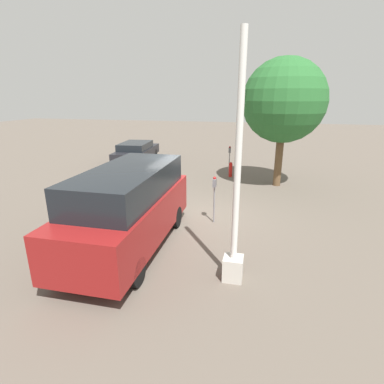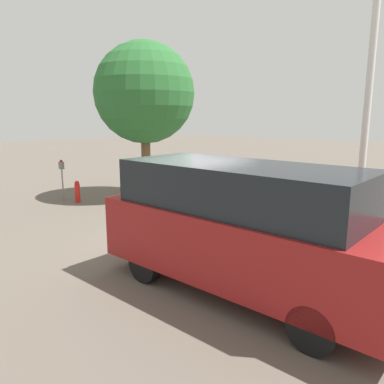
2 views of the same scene
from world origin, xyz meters
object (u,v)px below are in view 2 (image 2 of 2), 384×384
Objects in this scene: parking_meter_near at (214,193)px; lamp_post at (360,190)px; street_tree at (144,93)px; fire_hydrant at (77,192)px; parking_meter_far at (62,170)px; parked_van at (243,225)px.

lamp_post is at bearing 14.84° from parking_meter_near.
street_tree is 7.29× the size of fire_hydrant.
lamp_post is 0.93× the size of street_tree.
fire_hydrant is at bearing 10.56° from parking_meter_far.
fire_hydrant is (-1.07, -2.29, -3.41)m from street_tree.
parked_van reaches higher than parking_meter_far.
street_tree reaches higher than parking_meter_near.
lamp_post is 1.00× the size of parked_van.
parking_meter_near is 6.08m from fire_hydrant.
parked_van is (8.92, -1.66, 0.10)m from parking_meter_far.
parking_meter_far is at bearing -172.77° from lamp_post.
parking_meter_near is at bearing 1.26° from fire_hydrant.
parking_meter_far is at bearing -167.15° from fire_hydrant.
parking_meter_far is 0.28× the size of lamp_post.
parking_meter_far is 0.26× the size of street_tree.
lamp_post is 9.26m from fire_hydrant.
parking_meter_near is 2.94m from parked_van.
parking_meter_far is 1.00m from fire_hydrant.
parked_van is at bearing -12.81° from parking_meter_far.
fire_hydrant is (0.70, 0.16, -0.70)m from parking_meter_far.
street_tree is at bearing 171.54° from lamp_post.
parking_meter_far is 4.05m from street_tree.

